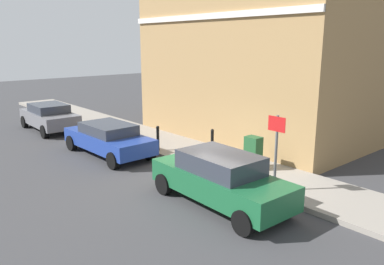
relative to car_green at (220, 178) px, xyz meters
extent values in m
plane|color=#38383A|center=(0.75, 1.50, -0.79)|extent=(80.00, 80.00, 0.00)
cube|color=gray|center=(2.67, 7.50, -0.71)|extent=(2.56, 30.00, 0.15)
cube|color=#9E7A4C|center=(7.62, 4.66, 3.65)|extent=(7.33, 10.33, 8.87)
cube|color=silver|center=(3.91, 4.66, 4.74)|extent=(0.12, 10.33, 0.24)
cube|color=#195933|center=(0.00, 0.00, -0.13)|extent=(1.79, 4.43, 0.67)
cube|color=#2D333D|center=(0.00, 0.01, 0.45)|extent=(1.53, 2.31, 0.54)
cylinder|color=black|center=(-0.73, 1.66, -0.47)|extent=(0.24, 0.65, 0.64)
cylinder|color=black|center=(0.83, 1.62, -0.47)|extent=(0.24, 0.65, 0.64)
cylinder|color=black|center=(-0.83, -1.62, -0.47)|extent=(0.24, 0.65, 0.64)
cylinder|color=black|center=(0.73, -1.67, -0.47)|extent=(0.24, 0.65, 0.64)
cube|color=navy|center=(0.04, 6.44, -0.18)|extent=(1.84, 4.51, 0.58)
cube|color=#2D333D|center=(0.04, 6.41, 0.31)|extent=(1.58, 2.30, 0.43)
cylinder|color=black|center=(-0.82, 8.10, -0.47)|extent=(0.24, 0.65, 0.64)
cylinder|color=black|center=(0.81, 8.15, -0.47)|extent=(0.24, 0.65, 0.64)
cylinder|color=black|center=(-0.73, 4.74, -0.47)|extent=(0.24, 0.65, 0.64)
cylinder|color=black|center=(0.90, 4.78, -0.47)|extent=(0.24, 0.65, 0.64)
cube|color=slate|center=(-0.08, 12.46, -0.14)|extent=(1.80, 4.17, 0.65)
cube|color=#2D333D|center=(-0.08, 12.44, 0.39)|extent=(1.56, 2.12, 0.44)
cylinder|color=black|center=(-0.87, 13.99, -0.47)|extent=(0.23, 0.64, 0.64)
cylinder|color=black|center=(0.76, 13.97, -0.47)|extent=(0.23, 0.64, 0.64)
cylinder|color=black|center=(-0.92, 10.95, -0.47)|extent=(0.23, 0.64, 0.64)
cylinder|color=black|center=(0.71, 10.93, -0.47)|extent=(0.23, 0.64, 0.64)
cube|color=#1E4C28|center=(2.82, 1.19, -0.06)|extent=(0.40, 0.55, 1.15)
cube|color=#333333|center=(2.82, 1.19, -0.60)|extent=(0.46, 0.61, 0.08)
cylinder|color=black|center=(2.92, 3.36, -0.16)|extent=(0.12, 0.12, 0.95)
sphere|color=black|center=(2.92, 3.36, 0.33)|extent=(0.14, 0.14, 0.14)
cylinder|color=black|center=(1.64, 5.24, -0.16)|extent=(0.12, 0.12, 0.95)
sphere|color=black|center=(1.64, 5.24, 0.33)|extent=(0.14, 0.14, 0.14)
cylinder|color=#59595B|center=(1.70, -0.59, 0.51)|extent=(0.08, 0.08, 2.30)
cube|color=white|center=(1.68, -0.59, 1.41)|extent=(0.03, 0.56, 0.40)
cube|color=red|center=(1.66, -0.59, 1.41)|extent=(0.01, 0.60, 0.44)
camera|label=1|loc=(-7.18, -7.09, 3.70)|focal=35.62mm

